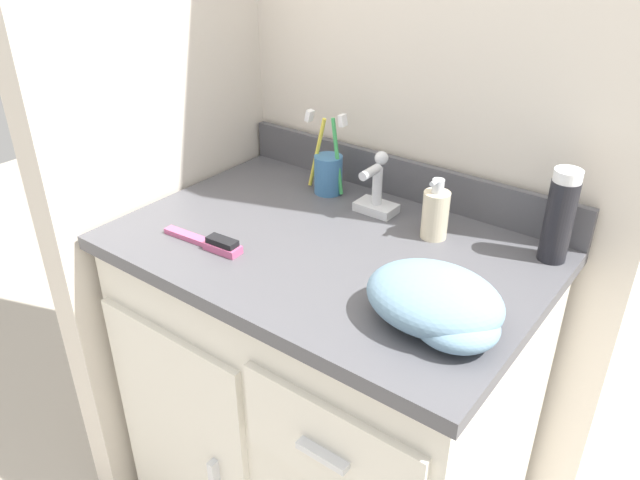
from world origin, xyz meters
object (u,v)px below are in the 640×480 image
(shaving_cream_can, at_px, (560,216))
(hairbrush, at_px, (212,243))
(toothbrush_cup, at_px, (328,172))
(hand_towel, at_px, (439,304))
(soap_dispenser, at_px, (435,213))

(shaving_cream_can, bearing_deg, hairbrush, -146.65)
(toothbrush_cup, relative_size, shaving_cream_can, 1.06)
(shaving_cream_can, height_order, hand_towel, shaving_cream_can)
(toothbrush_cup, xyz_separation_m, hairbrush, (-0.03, -0.35, -0.04))
(hairbrush, xyz_separation_m, hand_towel, (0.48, 0.04, 0.03))
(hairbrush, height_order, hand_towel, hand_towel)
(hand_towel, bearing_deg, hairbrush, -174.85)
(toothbrush_cup, relative_size, soap_dispenser, 1.48)
(hairbrush, bearing_deg, soap_dispenser, 38.68)
(toothbrush_cup, height_order, soap_dispenser, toothbrush_cup)
(toothbrush_cup, distance_m, shaving_cream_can, 0.53)
(toothbrush_cup, bearing_deg, hairbrush, -94.83)
(soap_dispenser, relative_size, hairbrush, 0.70)
(soap_dispenser, xyz_separation_m, shaving_cream_can, (0.22, 0.06, 0.04))
(toothbrush_cup, relative_size, hand_towel, 0.83)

